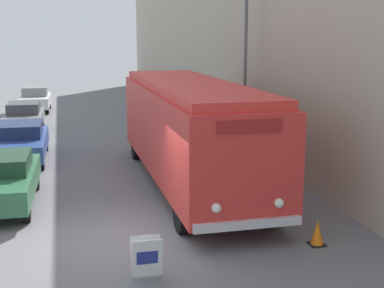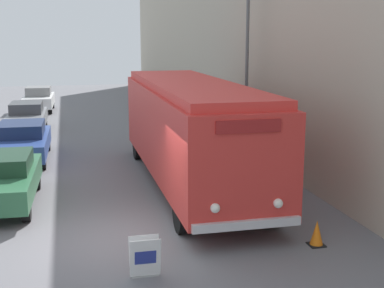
% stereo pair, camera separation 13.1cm
% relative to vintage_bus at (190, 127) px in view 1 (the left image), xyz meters
% --- Properties ---
extents(ground_plane, '(80.00, 80.00, 0.00)m').
position_rel_vintage_bus_xyz_m(ground_plane, '(-2.57, -4.14, -1.88)').
color(ground_plane, slate).
extents(building_wall_right, '(0.30, 60.00, 8.72)m').
position_rel_vintage_bus_xyz_m(building_wall_right, '(3.56, 5.86, 2.48)').
color(building_wall_right, '#B2A893').
rests_on(building_wall_right, ground_plane).
extents(vintage_bus, '(2.66, 11.04, 3.32)m').
position_rel_vintage_bus_xyz_m(vintage_bus, '(0.00, 0.00, 0.00)').
color(vintage_bus, black).
rests_on(vintage_bus, ground_plane).
extents(sign_board, '(0.61, 0.31, 0.81)m').
position_rel_vintage_bus_xyz_m(sign_board, '(-2.39, -6.22, -1.48)').
color(sign_board, gray).
rests_on(sign_board, ground_plane).
extents(streetlamp, '(0.36, 0.36, 7.64)m').
position_rel_vintage_bus_xyz_m(streetlamp, '(2.73, 2.63, 2.96)').
color(streetlamp, '#595E60').
rests_on(streetlamp, ground_plane).
extents(parked_car_near, '(1.91, 4.47, 1.45)m').
position_rel_vintage_bus_xyz_m(parked_car_near, '(-5.60, -0.79, -1.12)').
color(parked_car_near, black).
rests_on(parked_car_near, ground_plane).
extents(parked_car_mid, '(2.03, 4.67, 1.45)m').
position_rel_vintage_bus_xyz_m(parked_car_mid, '(-5.51, 4.82, -1.13)').
color(parked_car_mid, black).
rests_on(parked_car_mid, ground_plane).
extents(parked_car_far, '(1.87, 4.44, 1.45)m').
position_rel_vintage_bus_xyz_m(parked_car_far, '(-5.73, 11.25, -1.14)').
color(parked_car_far, black).
rests_on(parked_car_far, ground_plane).
extents(parked_car_distant, '(1.85, 4.14, 1.53)m').
position_rel_vintage_bus_xyz_m(parked_car_distant, '(-5.47, 18.50, -1.09)').
color(parked_car_distant, black).
rests_on(parked_car_distant, ground_plane).
extents(traffic_cone, '(0.36, 0.36, 0.60)m').
position_rel_vintage_bus_xyz_m(traffic_cone, '(1.67, -5.56, -1.58)').
color(traffic_cone, black).
rests_on(traffic_cone, ground_plane).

